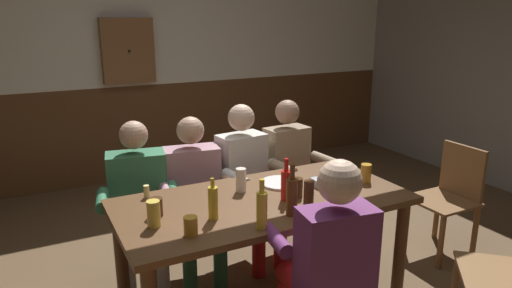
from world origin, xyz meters
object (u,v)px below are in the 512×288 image
at_px(pint_glass_7, 334,170).
at_px(chair_empty_far_end, 449,196).
at_px(person_2, 248,177).
at_px(wall_dart_cabinet, 128,51).
at_px(condiment_caddy, 323,182).
at_px(pint_glass_3, 154,214).
at_px(person_1, 195,190).
at_px(dining_table, 264,215).
at_px(bottle_2, 292,195).
at_px(bottle_3, 262,209).
at_px(pint_glass_2, 241,180).
at_px(bottle_1, 213,202).
at_px(pint_glass_5, 156,207).
at_px(pint_glass_1, 309,192).
at_px(plate_0, 281,183).
at_px(pint_glass_6, 366,173).
at_px(table_candle, 147,192).
at_px(bottle_0, 286,184).
at_px(person_0, 139,199).
at_px(pint_glass_0, 297,187).
at_px(person_3, 292,170).
at_px(pint_glass_4, 191,226).
at_px(person_4, 327,261).

bearing_deg(pint_glass_7, chair_empty_far_end, -5.83).
height_order(person_2, wall_dart_cabinet, wall_dart_cabinet).
bearing_deg(condiment_caddy, pint_glass_3, -175.22).
bearing_deg(person_1, dining_table, 116.76).
distance_m(bottle_2, bottle_3, 0.24).
bearing_deg(pint_glass_2, bottle_2, -78.08).
bearing_deg(bottle_1, dining_table, 18.75).
bearing_deg(wall_dart_cabinet, pint_glass_5, -100.22).
relative_size(chair_empty_far_end, pint_glass_1, 6.13).
relative_size(pint_glass_1, wall_dart_cabinet, 0.21).
bearing_deg(plate_0, pint_glass_6, -23.44).
bearing_deg(bottle_2, table_candle, 136.27).
bearing_deg(condiment_caddy, dining_table, -177.11).
bearing_deg(wall_dart_cabinet, pint_glass_6, -72.43).
bearing_deg(bottle_0, condiment_caddy, 17.11).
height_order(dining_table, person_0, person_0).
bearing_deg(pint_glass_1, pint_glass_5, 164.35).
height_order(pint_glass_0, wall_dart_cabinet, wall_dart_cabinet).
bearing_deg(pint_glass_6, bottle_2, -162.59).
distance_m(plate_0, pint_glass_3, 0.97).
relative_size(plate_0, bottle_3, 0.98).
distance_m(person_1, plate_0, 0.67).
distance_m(plate_0, pint_glass_7, 0.40).
bearing_deg(bottle_3, table_candle, 121.32).
bearing_deg(pint_glass_6, wall_dart_cabinet, 107.57).
distance_m(pint_glass_0, pint_glass_5, 0.87).
bearing_deg(pint_glass_0, pint_glass_3, -179.49).
xyz_separation_m(bottle_1, pint_glass_3, (-0.32, 0.06, -0.03)).
xyz_separation_m(person_2, person_3, (0.40, 0.01, -0.00)).
bearing_deg(pint_glass_6, dining_table, 175.54).
height_order(person_1, chair_empty_far_end, person_1).
bearing_deg(wall_dart_cabinet, bottle_1, -94.41).
xyz_separation_m(dining_table, pint_glass_4, (-0.57, -0.26, 0.16)).
xyz_separation_m(person_0, table_candle, (-0.01, -0.31, 0.17)).
height_order(person_0, pint_glass_0, person_0).
bearing_deg(pint_glass_1, wall_dart_cabinet, 96.89).
bearing_deg(dining_table, pint_glass_3, -173.99).
relative_size(person_4, chair_empty_far_end, 1.41).
relative_size(person_1, wall_dart_cabinet, 1.67).
height_order(pint_glass_7, wall_dart_cabinet, wall_dart_cabinet).
distance_m(person_3, condiment_caddy, 0.67).
relative_size(plate_0, bottle_2, 0.90).
bearing_deg(pint_glass_0, bottle_0, -168.86).
bearing_deg(wall_dart_cabinet, pint_glass_3, -100.67).
height_order(table_candle, plate_0, table_candle).
distance_m(chair_empty_far_end, bottle_2, 1.75).
distance_m(person_1, pint_glass_3, 0.91).
bearing_deg(condiment_caddy, bottle_1, -169.64).
relative_size(condiment_caddy, pint_glass_6, 1.11).
relative_size(bottle_0, pint_glass_4, 2.60).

